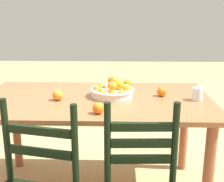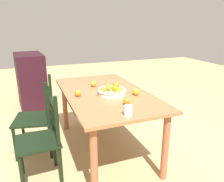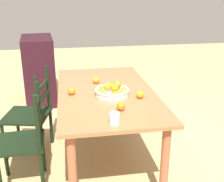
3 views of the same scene
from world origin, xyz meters
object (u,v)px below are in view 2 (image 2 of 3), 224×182
object	(u,v)px
chair_near_window	(42,140)
drinking_glass	(128,110)
chair_by_cabinet	(38,118)
orange_loose_3	(136,92)
orange_loose_2	(78,93)
fruit_bowl	(112,91)
orange_loose_1	(127,102)
orange_loose_0	(93,84)
dining_table	(105,100)
cabinet	(31,82)

from	to	relation	value
chair_near_window	drinking_glass	distance (m)	0.90
chair_by_cabinet	orange_loose_3	bearing A→B (deg)	76.55
orange_loose_2	chair_near_window	bearing A→B (deg)	120.27
fruit_bowl	orange_loose_1	xyz separation A→B (m)	(-0.36, -0.01, -0.01)
orange_loose_0	drinking_glass	world-z (taller)	drinking_glass
chair_by_cabinet	drinking_glass	size ratio (longest dim) A/B	10.22
dining_table	chair_by_cabinet	world-z (taller)	chair_by_cabinet
orange_loose_0	dining_table	bearing A→B (deg)	-165.47
dining_table	chair_by_cabinet	distance (m)	0.85
fruit_bowl	orange_loose_2	size ratio (longest dim) A/B	4.54
dining_table	chair_near_window	size ratio (longest dim) A/B	1.78
chair_near_window	cabinet	distance (m)	2.11
chair_near_window	drinking_glass	size ratio (longest dim) A/B	10.25
dining_table	drinking_glass	xyz separation A→B (m)	(-0.72, 0.04, 0.15)
cabinet	orange_loose_1	size ratio (longest dim) A/B	14.57
orange_loose_3	orange_loose_0	bearing A→B (deg)	35.11
dining_table	cabinet	size ratio (longest dim) A/B	1.63
drinking_glass	cabinet	bearing A→B (deg)	16.43
fruit_bowl	chair_by_cabinet	bearing A→B (deg)	64.31
dining_table	orange_loose_2	size ratio (longest dim) A/B	23.28
fruit_bowl	orange_loose_3	bearing A→B (deg)	-116.35
orange_loose_2	orange_loose_3	xyz separation A→B (m)	(-0.19, -0.61, 0.00)
orange_loose_0	drinking_glass	xyz separation A→B (m)	(-0.97, -0.03, 0.01)
chair_near_window	drinking_glass	world-z (taller)	chair_near_window
cabinet	orange_loose_1	world-z (taller)	cabinet
cabinet	chair_near_window	bearing A→B (deg)	175.61
cabinet	chair_by_cabinet	bearing A→B (deg)	175.42
dining_table	fruit_bowl	size ratio (longest dim) A/B	5.13
orange_loose_1	drinking_glass	xyz separation A→B (m)	(-0.23, 0.09, 0.01)
dining_table	drinking_glass	distance (m)	0.73
dining_table	drinking_glass	world-z (taller)	drinking_glass
orange_loose_2	fruit_bowl	bearing A→B (deg)	-100.93
orange_loose_3	cabinet	bearing A→B (deg)	27.42
orange_loose_2	chair_by_cabinet	bearing A→B (deg)	53.94
cabinet	orange_loose_2	size ratio (longest dim) A/B	14.26
cabinet	fruit_bowl	world-z (taller)	cabinet
dining_table	orange_loose_0	xyz separation A→B (m)	(0.25, 0.07, 0.14)
fruit_bowl	orange_loose_1	world-z (taller)	fruit_bowl
cabinet	orange_loose_2	world-z (taller)	cabinet
orange_loose_3	orange_loose_1	bearing A→B (deg)	137.21
chair_near_window	orange_loose_0	world-z (taller)	chair_near_window
orange_loose_3	drinking_glass	distance (m)	0.57
dining_table	orange_loose_1	size ratio (longest dim) A/B	23.79
dining_table	orange_loose_1	xyz separation A→B (m)	(-0.48, -0.05, 0.14)
fruit_bowl	cabinet	bearing A→B (deg)	23.17
chair_near_window	orange_loose_1	size ratio (longest dim) A/B	13.37
orange_loose_2	drinking_glass	xyz separation A→B (m)	(-0.67, -0.29, 0.01)
chair_by_cabinet	cabinet	world-z (taller)	cabinet
orange_loose_0	orange_loose_1	distance (m)	0.75
chair_by_cabinet	cabinet	xyz separation A→B (m)	(1.55, 0.02, 0.07)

